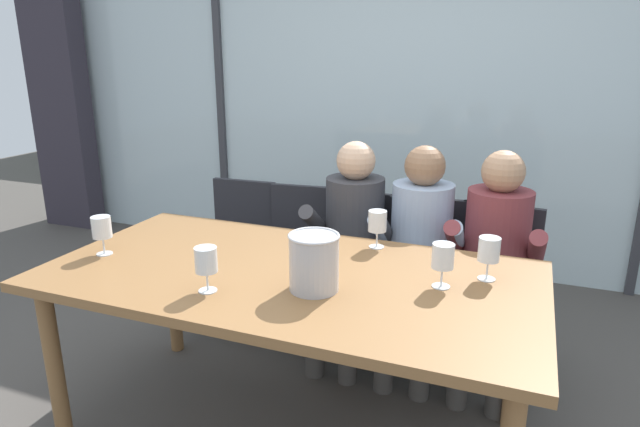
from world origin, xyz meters
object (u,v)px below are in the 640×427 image
dining_table (289,289)px  wine_glass_center_pour (377,223)px  wine_glass_by_left_taster (489,251)px  wine_glass_by_right_taster (102,229)px  person_maroon_top (494,255)px  chair_right_of_center (423,267)px  person_pale_blue_shirt (418,245)px  wine_glass_spare_empty (206,262)px  chair_near_window_right (495,276)px  wine_glass_near_bucket (443,258)px  chair_near_curtain (238,240)px  person_charcoal_jacket (351,237)px  chair_center (358,259)px  chair_left_of_center (300,248)px  ice_bucket_primary (314,261)px

dining_table → wine_glass_center_pour: (0.26, 0.41, 0.20)m
dining_table → wine_glass_center_pour: 0.52m
wine_glass_by_left_taster → wine_glass_by_right_taster: (-1.60, -0.33, 0.00)m
dining_table → person_maroon_top: bearing=46.1°
person_maroon_top → wine_glass_center_pour: (-0.50, -0.38, 0.22)m
chair_right_of_center → person_pale_blue_shirt: person_pale_blue_shirt is taller
wine_glass_center_pour → wine_glass_spare_empty: same height
chair_near_window_right → wine_glass_near_bucket: size_ratio=4.98×
wine_glass_center_pour → person_maroon_top: bearing=37.0°
chair_near_curtain → person_charcoal_jacket: (0.79, -0.15, 0.17)m
wine_glass_near_bucket → wine_glass_spare_empty: 0.88m
dining_table → chair_center: size_ratio=2.32×
person_maroon_top → wine_glass_by_right_taster: person_maroon_top is taller
person_pale_blue_shirt → wine_glass_center_pour: size_ratio=6.81×
dining_table → person_pale_blue_shirt: size_ratio=1.69×
chair_near_window_right → wine_glass_spare_empty: bearing=-123.4°
wine_glass_by_left_taster → wine_glass_by_right_taster: bearing=-168.4°
chair_right_of_center → wine_glass_near_bucket: (0.22, -0.85, 0.39)m
wine_glass_by_left_taster → wine_glass_center_pour: bearing=158.8°
wine_glass_near_bucket → wine_glass_by_left_taster: bearing=41.6°
chair_left_of_center → wine_glass_by_right_taster: (-0.48, -1.06, 0.39)m
chair_near_curtain → wine_glass_by_left_taster: size_ratio=4.98×
chair_center → wine_glass_by_right_taster: size_ratio=4.98×
wine_glass_by_right_taster → wine_glass_spare_empty: bearing=-14.5°
wine_glass_center_pour → wine_glass_near_bucket: bearing=-43.8°
chair_right_of_center → wine_glass_by_left_taster: wine_glass_by_left_taster is taller
dining_table → wine_glass_near_bucket: bearing=7.1°
chair_near_curtain → chair_left_of_center: size_ratio=1.00×
person_charcoal_jacket → wine_glass_spare_empty: 1.11m
chair_center → person_charcoal_jacket: bearing=-99.6°
chair_right_of_center → wine_glass_by_right_taster: 1.66m
wine_glass_center_pour → chair_right_of_center: bearing=75.8°
chair_right_of_center → wine_glass_center_pour: (-0.13, -0.52, 0.39)m
ice_bucket_primary → wine_glass_near_bucket: ice_bucket_primary is taller
chair_near_curtain → chair_right_of_center: same height
dining_table → wine_glass_near_bucket: (0.60, 0.07, 0.20)m
wine_glass_spare_empty → dining_table: bearing=53.9°
chair_center → person_maroon_top: 0.77m
person_maroon_top → ice_bucket_primary: bearing=-122.6°
chair_left_of_center → chair_near_curtain: bearing=174.7°
chair_right_of_center → ice_bucket_primary: 1.14m
person_pale_blue_shirt → wine_glass_near_bucket: (0.23, -0.71, 0.22)m
person_pale_blue_shirt → wine_glass_by_right_taster: 1.54m
chair_center → wine_glass_by_right_taster: (-0.86, -1.03, 0.39)m
person_charcoal_jacket → ice_bucket_primary: person_charcoal_jacket is taller
wine_glass_by_left_taster → person_pale_blue_shirt: bearing=123.6°
dining_table → wine_glass_by_left_taster: size_ratio=11.54×
dining_table → wine_glass_center_pour: wine_glass_center_pour is taller
chair_center → wine_glass_by_right_taster: wine_glass_by_right_taster is taller
wine_glass_by_left_taster → person_charcoal_jacket: bearing=142.7°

